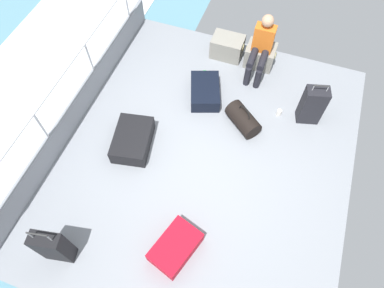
{
  "coord_description": "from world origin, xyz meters",
  "views": [
    {
      "loc": [
        0.69,
        -2.51,
        4.69
      ],
      "look_at": [
        -0.2,
        -0.0,
        0.25
      ],
      "focal_mm": 32.38,
      "sensor_mm": 36.0,
      "label": 1
    }
  ],
  "objects": [
    {
      "name": "duffel_bag",
      "position": [
        0.39,
        0.76,
        0.16
      ],
      "size": [
        0.66,
        0.62,
        0.45
      ],
      "color": "black",
      "rests_on": "ground_plane"
    },
    {
      "name": "cargo_crate_1",
      "position": [
        0.31,
        2.19,
        0.19
      ],
      "size": [
        0.54,
        0.41,
        0.39
      ],
      "color": "gray",
      "rests_on": "ground_plane"
    },
    {
      "name": "suitcase_3",
      "position": [
        -0.37,
        1.12,
        0.12
      ],
      "size": [
        0.69,
        0.83,
        0.25
      ],
      "color": "black",
      "rests_on": "ground_plane"
    },
    {
      "name": "sea_wake",
      "position": [
        -3.6,
        0.0,
        -0.34
      ],
      "size": [
        12.0,
        12.0,
        0.01
      ],
      "color": "#598C9E",
      "rests_on": "ground_plane"
    },
    {
      "name": "paper_cup",
      "position": [
        0.91,
        1.17,
        0.05
      ],
      "size": [
        0.08,
        0.08,
        0.1
      ],
      "primitive_type": "cylinder",
      "color": "white",
      "rests_on": "ground_plane"
    },
    {
      "name": "railing_port",
      "position": [
        -2.17,
        0.0,
        0.78
      ],
      "size": [
        0.04,
        4.2,
        1.02
      ],
      "color": "silver",
      "rests_on": "ground_plane"
    },
    {
      "name": "suitcase_4",
      "position": [
        1.36,
        1.24,
        0.36
      ],
      "size": [
        0.39,
        0.31,
        0.82
      ],
      "color": "black",
      "rests_on": "ground_plane"
    },
    {
      "name": "cargo_crate_0",
      "position": [
        -0.3,
        2.19,
        0.2
      ],
      "size": [
        0.6,
        0.4,
        0.39
      ],
      "color": "gray",
      "rests_on": "ground_plane"
    },
    {
      "name": "suitcase_0",
      "position": [
        -1.12,
        -0.17,
        0.13
      ],
      "size": [
        0.67,
        0.86,
        0.27
      ],
      "color": "black",
      "rests_on": "ground_plane"
    },
    {
      "name": "ground_plane",
      "position": [
        0.0,
        0.0,
        -0.03
      ],
      "size": [
        4.4,
        5.2,
        0.06
      ],
      "primitive_type": "cube",
      "color": "gray"
    },
    {
      "name": "suitcase_2",
      "position": [
        -1.31,
        -2.04,
        0.36
      ],
      "size": [
        0.41,
        0.25,
        0.91
      ],
      "color": "black",
      "rests_on": "ground_plane"
    },
    {
      "name": "suitcase_1",
      "position": [
        0.09,
        -1.48,
        0.12
      ],
      "size": [
        0.62,
        0.78,
        0.24
      ],
      "color": "#B70C1E",
      "rests_on": "ground_plane"
    },
    {
      "name": "passenger_seated",
      "position": [
        0.31,
        2.0,
        0.57
      ],
      "size": [
        0.34,
        0.66,
        1.09
      ],
      "color": "orange",
      "rests_on": "ground_plane"
    },
    {
      "name": "gunwale_port",
      "position": [
        -2.17,
        0.0,
        0.23
      ],
      "size": [
        0.06,
        5.2,
        0.45
      ],
      "primitive_type": "cube",
      "color": "gray",
      "rests_on": "ground_plane"
    }
  ]
}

